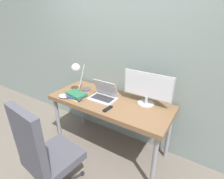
{
  "coord_description": "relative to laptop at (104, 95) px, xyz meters",
  "views": [
    {
      "loc": [
        1.07,
        -1.31,
        1.84
      ],
      "look_at": [
        0.06,
        0.29,
        0.96
      ],
      "focal_mm": 28.0,
      "sensor_mm": 36.0,
      "label": 1
    }
  ],
  "objects": [
    {
      "name": "desk_lamp",
      "position": [
        -0.37,
        -0.05,
        0.26
      ],
      "size": [
        0.14,
        0.29,
        0.43
      ],
      "color": "#4C4C51",
      "rests_on": "desk"
    },
    {
      "name": "desk",
      "position": [
        0.09,
        -0.0,
        -0.12
      ],
      "size": [
        1.58,
        0.65,
        0.78
      ],
      "color": "brown",
      "rests_on": "ground_plane"
    },
    {
      "name": "tv_remote",
      "position": [
        0.19,
        -0.2,
        -0.04
      ],
      "size": [
        0.05,
        0.14,
        0.02
      ],
      "color": "black",
      "rests_on": "desk"
    },
    {
      "name": "laptop",
      "position": [
        0.0,
        0.0,
        0.0
      ],
      "size": [
        0.34,
        0.24,
        0.24
      ],
      "color": "silver",
      "rests_on": "desk"
    },
    {
      "name": "wall_back",
      "position": [
        0.09,
        0.39,
        0.47
      ],
      "size": [
        8.0,
        0.05,
        2.6
      ],
      "color": "gray",
      "rests_on": "ground_plane"
    },
    {
      "name": "game_controller",
      "position": [
        -0.46,
        -0.26,
        -0.03
      ],
      "size": [
        0.14,
        0.1,
        0.04
      ],
      "color": "white",
      "rests_on": "desk"
    },
    {
      "name": "book_stack",
      "position": [
        -0.31,
        -0.17,
        -0.02
      ],
      "size": [
        0.28,
        0.21,
        0.07
      ],
      "color": "gold",
      "rests_on": "desk"
    },
    {
      "name": "ground_plane",
      "position": [
        0.09,
        -0.33,
        -0.83
      ],
      "size": [
        12.0,
        12.0,
        0.0
      ],
      "primitive_type": "plane",
      "color": "#70665B"
    },
    {
      "name": "monitor",
      "position": [
        0.52,
        0.17,
        0.17
      ],
      "size": [
        0.6,
        0.2,
        0.4
      ],
      "color": "#B7B7BC",
      "rests_on": "desk"
    },
    {
      "name": "office_chair",
      "position": [
        -0.06,
        -0.92,
        -0.24
      ],
      "size": [
        0.57,
        0.58,
        1.11
      ],
      "color": "black",
      "rests_on": "ground_plane"
    }
  ]
}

